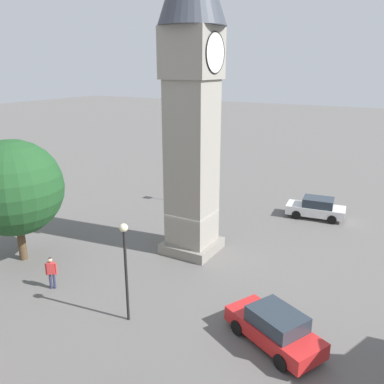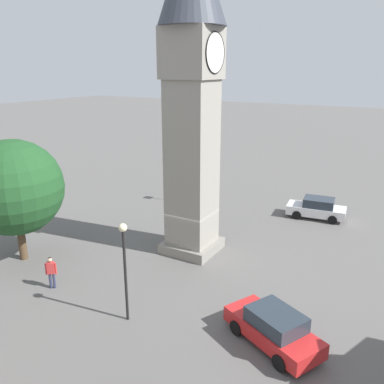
# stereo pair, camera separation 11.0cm
# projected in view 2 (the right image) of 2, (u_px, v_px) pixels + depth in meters

# --- Properties ---
(ground_plane) EXTENTS (200.00, 200.00, 0.00)m
(ground_plane) POSITION_uv_depth(u_px,v_px,m) (192.00, 250.00, 24.24)
(ground_plane) COLOR #605E5B
(clock_tower) EXTENTS (3.60, 3.60, 17.98)m
(clock_tower) POSITION_uv_depth(u_px,v_px,m) (192.00, 69.00, 21.11)
(clock_tower) COLOR gray
(clock_tower) RESTS_ON ground
(car_silver_kerb) EXTENTS (3.35, 4.45, 1.53)m
(car_silver_kerb) POSITION_uv_depth(u_px,v_px,m) (273.00, 328.00, 15.79)
(car_silver_kerb) COLOR red
(car_silver_kerb) RESTS_ON ground
(car_red_corner) EXTENTS (2.18, 4.30, 1.53)m
(car_red_corner) POSITION_uv_depth(u_px,v_px,m) (317.00, 208.00, 29.13)
(car_red_corner) COLOR white
(car_red_corner) RESTS_ON ground
(pedestrian) EXTENTS (0.39, 0.47, 1.69)m
(pedestrian) POSITION_uv_depth(u_px,v_px,m) (51.00, 270.00, 19.78)
(pedestrian) COLOR #2D3351
(pedestrian) RESTS_ON ground
(tree) EXTENTS (5.30, 5.30, 6.95)m
(tree) POSITION_uv_depth(u_px,v_px,m) (15.00, 188.00, 21.86)
(tree) COLOR brown
(tree) RESTS_ON ground
(lamp_post) EXTENTS (0.36, 0.36, 4.52)m
(lamp_post) POSITION_uv_depth(u_px,v_px,m) (124.00, 256.00, 16.67)
(lamp_post) COLOR black
(lamp_post) RESTS_ON ground
(road_sign) EXTENTS (0.60, 0.07, 2.80)m
(road_sign) POSITION_uv_depth(u_px,v_px,m) (179.00, 179.00, 32.34)
(road_sign) COLOR gray
(road_sign) RESTS_ON ground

